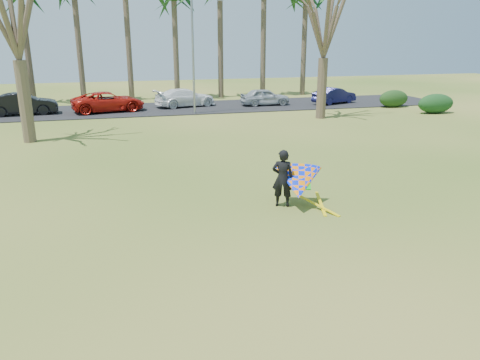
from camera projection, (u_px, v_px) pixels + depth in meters
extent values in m
plane|color=#2A5A13|center=(259.00, 239.00, 12.86)|extent=(100.00, 100.00, 0.00)
cube|color=black|center=(162.00, 109.00, 35.93)|extent=(46.00, 7.00, 0.06)
cylinder|color=#46382A|center=(27.00, 47.00, 37.68)|extent=(0.48, 0.48, 9.00)
cylinder|color=brown|center=(79.00, 43.00, 38.57)|extent=(0.48, 0.48, 9.70)
cylinder|color=brown|center=(128.00, 38.00, 39.46)|extent=(0.48, 0.48, 10.40)
cylinder|color=brown|center=(176.00, 47.00, 40.66)|extent=(0.48, 0.48, 9.00)
cylinder|color=brown|center=(220.00, 42.00, 41.55)|extent=(0.48, 0.48, 9.70)
cylinder|color=#4E3F2F|center=(263.00, 38.00, 42.44)|extent=(0.48, 0.48, 10.40)
cylinder|color=#493B2C|center=(304.00, 46.00, 43.64)|extent=(0.48, 0.48, 9.00)
cylinder|color=#4E3F2E|center=(25.00, 102.00, 24.11)|extent=(0.64, 0.64, 4.20)
cylinder|color=#493A2B|center=(322.00, 89.00, 31.38)|extent=(0.64, 0.64, 3.99)
cylinder|color=gray|center=(193.00, 57.00, 32.49)|extent=(0.16, 0.16, 8.00)
cube|color=gray|center=(220.00, 0.00, 31.89)|extent=(0.40, 0.18, 0.12)
ellipsoid|color=#143718|center=(436.00, 104.00, 33.79)|extent=(2.80, 1.27, 1.40)
ellipsoid|color=#173413|center=(394.00, 99.00, 36.71)|extent=(2.42, 1.14, 1.34)
imported|color=black|center=(23.00, 104.00, 32.75)|extent=(4.74, 2.02, 1.52)
imported|color=#B4170E|center=(108.00, 102.00, 34.17)|extent=(5.57, 3.40, 1.44)
imported|color=white|center=(185.00, 98.00, 36.70)|extent=(5.13, 3.08, 1.39)
imported|color=#A7AEB5|center=(265.00, 97.00, 37.39)|extent=(3.93, 1.61, 1.33)
imported|color=#181849|center=(334.00, 96.00, 38.34)|extent=(4.17, 2.72, 1.30)
imported|color=black|center=(283.00, 178.00, 15.09)|extent=(0.81, 0.69, 1.90)
cone|color=#0523F4|center=(298.00, 182.00, 15.00)|extent=(2.13, 2.39, 2.02)
cube|color=#0CBF19|center=(303.00, 184.00, 14.97)|extent=(0.62, 0.60, 0.24)
cube|color=yellow|center=(317.00, 209.00, 15.06)|extent=(0.85, 1.66, 0.28)
cube|color=yellow|center=(321.00, 206.00, 15.30)|extent=(0.56, 1.76, 0.22)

